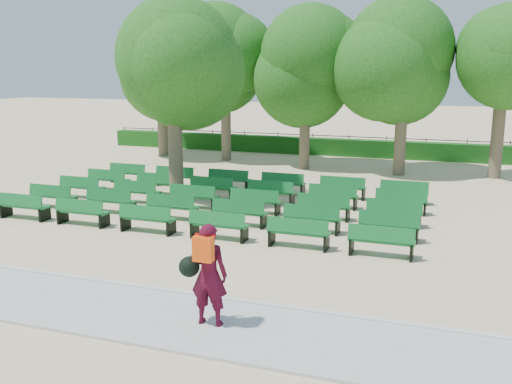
# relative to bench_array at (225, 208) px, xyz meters

# --- Properties ---
(ground) EXTENTS (120.00, 120.00, 0.00)m
(ground) POSITION_rel_bench_array_xyz_m (0.60, -0.74, -0.08)
(ground) COLOR beige
(paving) EXTENTS (30.00, 2.20, 0.06)m
(paving) POSITION_rel_bench_array_xyz_m (0.60, -8.14, -0.05)
(paving) COLOR #B8B9B4
(paving) RESTS_ON ground
(curb) EXTENTS (30.00, 0.12, 0.10)m
(curb) POSITION_rel_bench_array_xyz_m (0.60, -6.99, -0.03)
(curb) COLOR silver
(curb) RESTS_ON ground
(hedge) EXTENTS (26.00, 0.70, 0.90)m
(hedge) POSITION_rel_bench_array_xyz_m (0.60, 13.26, 0.37)
(hedge) COLOR #175015
(hedge) RESTS_ON ground
(fence) EXTENTS (26.00, 0.10, 1.02)m
(fence) POSITION_rel_bench_array_xyz_m (0.60, 13.66, -0.08)
(fence) COLOR black
(fence) RESTS_ON ground
(tree_line) EXTENTS (21.80, 6.80, 7.04)m
(tree_line) POSITION_rel_bench_array_xyz_m (0.60, 9.26, -0.08)
(tree_line) COLOR #24631A
(tree_line) RESTS_ON ground
(bench_array) EXTENTS (1.65, 0.60, 1.02)m
(bench_array) POSITION_rel_bench_array_xyz_m (0.00, 0.00, 0.00)
(bench_array) COLOR #12692A
(bench_array) RESTS_ON ground
(tree_among) EXTENTS (4.36, 4.36, 6.23)m
(tree_among) POSITION_rel_bench_array_xyz_m (-2.41, 1.24, 4.15)
(tree_among) COLOR brown
(tree_among) RESTS_ON ground
(person) EXTENTS (0.89, 0.54, 1.88)m
(person) POSITION_rel_bench_array_xyz_m (3.02, -8.14, 0.95)
(person) COLOR #45091C
(person) RESTS_ON ground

